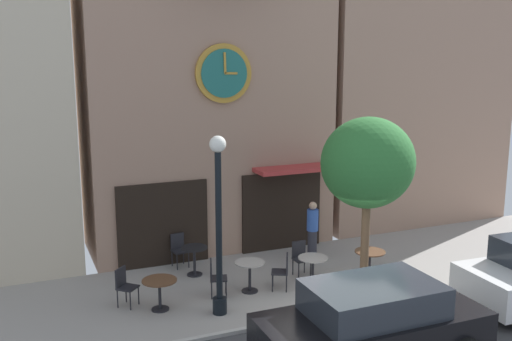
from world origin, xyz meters
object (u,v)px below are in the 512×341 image
(street_tree, at_px, (368,164))
(cafe_chair_outer, at_px, (283,269))
(cafe_table_center_right, at_px, (313,265))
(cafe_table_near_door, at_px, (160,287))
(cafe_table_leftmost, at_px, (194,256))
(cafe_chair_right_end, at_px, (215,275))
(cafe_table_near_curb, at_px, (370,259))
(pedestrian_blue, at_px, (312,230))
(street_lamp, at_px, (219,226))
(cafe_chair_by_entrance, at_px, (124,284))
(parked_car_black, at_px, (372,324))
(cafe_table_rightmost, at_px, (250,270))
(cafe_chair_left_end, at_px, (179,247))
(cafe_chair_facing_wall, at_px, (300,256))

(street_tree, bearing_deg, cafe_chair_outer, 150.09)
(cafe_table_center_right, bearing_deg, cafe_table_near_door, 177.78)
(cafe_table_leftmost, height_order, cafe_chair_right_end, cafe_chair_right_end)
(cafe_table_near_curb, height_order, cafe_chair_right_end, cafe_chair_right_end)
(cafe_table_leftmost, height_order, pedestrian_blue, pedestrian_blue)
(street_lamp, xyz_separation_m, cafe_table_leftmost, (0.17, 2.43, -1.50))
(cafe_table_leftmost, bearing_deg, cafe_chair_outer, -46.04)
(street_tree, distance_m, cafe_chair_by_entrance, 6.23)
(street_lamp, xyz_separation_m, cafe_chair_outer, (1.88, 0.66, -1.50))
(street_lamp, distance_m, parked_car_black, 3.84)
(cafe_table_rightmost, xyz_separation_m, cafe_table_center_right, (1.56, -0.32, 0.00))
(cafe_table_leftmost, distance_m, cafe_chair_outer, 2.46)
(cafe_table_near_curb, relative_size, cafe_chair_by_entrance, 0.86)
(street_lamp, distance_m, street_tree, 3.76)
(cafe_chair_left_end, bearing_deg, cafe_table_near_curb, -34.50)
(cafe_table_center_right, xyz_separation_m, cafe_chair_left_end, (-2.66, 2.69, -0.02))
(cafe_table_leftmost, distance_m, cafe_table_center_right, 3.10)
(cafe_chair_by_entrance, xyz_separation_m, cafe_chair_right_end, (2.08, -0.32, 0.00))
(cafe_table_leftmost, xyz_separation_m, parked_car_black, (1.74, -5.52, 0.23))
(cafe_table_rightmost, xyz_separation_m, cafe_chair_right_end, (-0.87, 0.05, -0.02))
(street_lamp, xyz_separation_m, cafe_table_near_curb, (4.17, 0.35, -1.46))
(street_lamp, height_order, cafe_table_center_right, street_lamp)
(cafe_table_near_door, xyz_separation_m, cafe_chair_right_end, (1.39, 0.22, -0.00))
(cafe_table_leftmost, relative_size, cafe_table_center_right, 1.00)
(street_lamp, bearing_deg, cafe_table_center_right, 11.75)
(cafe_chair_by_entrance, height_order, cafe_chair_facing_wall, same)
(cafe_table_rightmost, relative_size, cafe_chair_right_end, 0.84)
(pedestrian_blue, bearing_deg, cafe_chair_outer, -136.14)
(pedestrian_blue, bearing_deg, cafe_table_center_right, -118.04)
(cafe_chair_facing_wall, height_order, cafe_chair_left_end, same)
(cafe_table_leftmost, bearing_deg, cafe_table_near_curb, -27.47)
(pedestrian_blue, bearing_deg, cafe_table_near_door, -161.56)
(street_tree, relative_size, pedestrian_blue, 2.56)
(cafe_chair_left_end, bearing_deg, cafe_chair_by_entrance, -132.58)
(cafe_table_near_door, distance_m, cafe_table_center_right, 3.82)
(cafe_table_near_door, xyz_separation_m, cafe_chair_left_end, (1.16, 2.54, -0.00))
(street_lamp, bearing_deg, cafe_chair_left_end, 90.43)
(cafe_table_leftmost, height_order, cafe_chair_outer, cafe_chair_outer)
(cafe_chair_left_end, height_order, cafe_chair_outer, same)
(street_tree, distance_m, cafe_chair_left_end, 5.70)
(cafe_table_leftmost, relative_size, cafe_chair_left_end, 0.85)
(cafe_chair_facing_wall, xyz_separation_m, pedestrian_blue, (0.85, 0.92, 0.33))
(street_tree, height_order, parked_car_black, street_tree)
(cafe_table_center_right, bearing_deg, cafe_chair_right_end, 171.38)
(cafe_table_leftmost, distance_m, cafe_chair_left_end, 0.82)
(cafe_table_rightmost, relative_size, cafe_chair_by_entrance, 0.84)
(cafe_table_near_door, bearing_deg, parked_car_black, -50.80)
(cafe_table_near_door, relative_size, cafe_chair_right_end, 0.87)
(street_lamp, height_order, cafe_chair_facing_wall, street_lamp)
(street_tree, xyz_separation_m, cafe_chair_facing_wall, (-0.85, 1.66, -2.66))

